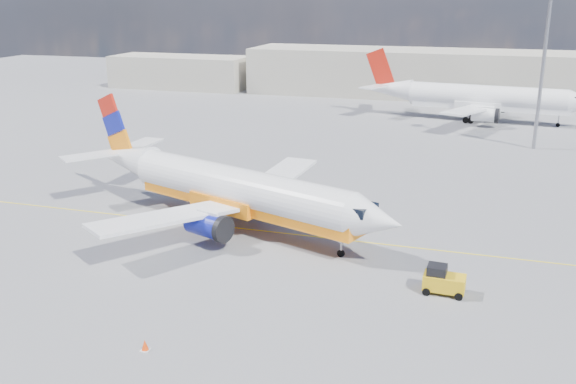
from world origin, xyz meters
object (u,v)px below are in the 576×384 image
(second_jet, at_px, (479,98))
(gse_tug, at_px, (443,280))
(main_jet, at_px, (231,189))
(traffic_cone, at_px, (145,345))

(second_jet, relative_size, gse_tug, 12.70)
(main_jet, xyz_separation_m, traffic_cone, (2.58, -18.37, -2.79))
(second_jet, relative_size, traffic_cone, 53.46)
(main_jet, relative_size, traffic_cone, 50.18)
(second_jet, distance_m, gse_tug, 57.77)
(main_jet, relative_size, gse_tug, 11.92)
(main_jet, distance_m, gse_tug, 18.25)
(gse_tug, relative_size, traffic_cone, 4.21)
(main_jet, bearing_deg, second_jet, 91.14)
(main_jet, bearing_deg, traffic_cone, -61.99)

